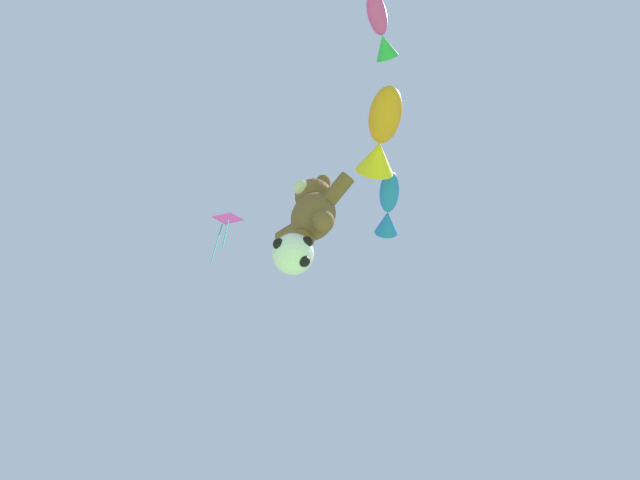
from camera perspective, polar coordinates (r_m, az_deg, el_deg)
name	(u,v)px	position (r m, az deg, el deg)	size (l,w,h in m)	color
teddy_bear_kite	(313,210)	(11.30, -0.79, 3.47)	(2.35, 1.03, 2.38)	brown
soccer_ball_kite	(294,254)	(10.30, -3.04, -1.59)	(0.96, 0.96, 0.88)	white
fish_kite_cobalt	(388,207)	(14.12, 7.79, 3.71)	(1.78, 1.76, 0.67)	blue
fish_kite_tangerine	(381,137)	(12.69, 6.99, 11.63)	(2.28, 2.03, 0.99)	orange
fish_kite_magenta	(381,31)	(12.19, 6.99, 22.67)	(1.08, 1.49, 0.52)	#E53F9E
diamond_kite	(226,223)	(15.24, -10.67, 1.91)	(0.61, 0.77, 2.75)	#E53F9E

